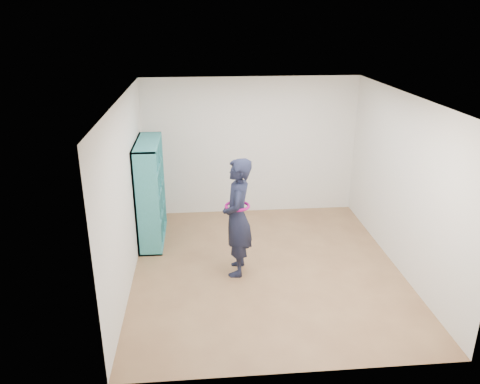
{
  "coord_description": "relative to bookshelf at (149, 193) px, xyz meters",
  "views": [
    {
      "loc": [
        -0.96,
        -6.22,
        3.65
      ],
      "look_at": [
        -0.38,
        0.3,
        1.15
      ],
      "focal_mm": 35.0,
      "sensor_mm": 36.0,
      "label": 1
    }
  ],
  "objects": [
    {
      "name": "wall_front",
      "position": [
        1.83,
        -3.43,
        0.46
      ],
      "size": [
        4.0,
        0.02,
        2.6
      ],
      "primitive_type": "cube",
      "color": "white",
      "rests_on": "floor"
    },
    {
      "name": "wall_back",
      "position": [
        1.83,
        1.07,
        0.46
      ],
      "size": [
        4.0,
        0.02,
        2.6
      ],
      "primitive_type": "cube",
      "color": "white",
      "rests_on": "floor"
    },
    {
      "name": "floor",
      "position": [
        1.83,
        -1.18,
        -0.84
      ],
      "size": [
        4.5,
        4.5,
        0.0
      ],
      "primitive_type": "plane",
      "color": "brown",
      "rests_on": "ground"
    },
    {
      "name": "bookshelf",
      "position": [
        0.0,
        0.0,
        0.0
      ],
      "size": [
        0.38,
        1.3,
        1.73
      ],
      "color": "teal",
      "rests_on": "floor"
    },
    {
      "name": "smartphone",
      "position": [
        1.26,
        -1.14,
        0.16
      ],
      "size": [
        0.02,
        0.11,
        0.14
      ],
      "rotation": [
        0.35,
        0.0,
        -0.08
      ],
      "color": "silver",
      "rests_on": "person"
    },
    {
      "name": "wall_left",
      "position": [
        -0.17,
        -1.18,
        0.46
      ],
      "size": [
        0.02,
        4.5,
        2.6
      ],
      "primitive_type": "cube",
      "color": "white",
      "rests_on": "floor"
    },
    {
      "name": "ceiling",
      "position": [
        1.83,
        -1.18,
        1.76
      ],
      "size": [
        4.5,
        4.5,
        0.0
      ],
      "primitive_type": "plane",
      "color": "white",
      "rests_on": "wall_back"
    },
    {
      "name": "wall_right",
      "position": [
        3.83,
        -1.18,
        0.46
      ],
      "size": [
        0.02,
        4.5,
        2.6
      ],
      "primitive_type": "cube",
      "color": "white",
      "rests_on": "floor"
    },
    {
      "name": "person",
      "position": [
        1.38,
        -1.23,
        0.05
      ],
      "size": [
        0.51,
        0.7,
        1.78
      ],
      "rotation": [
        0.0,
        0.0,
        -1.71
      ],
      "color": "black",
      "rests_on": "floor"
    }
  ]
}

